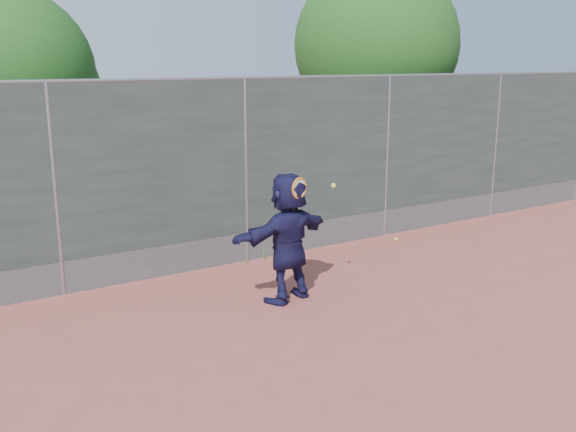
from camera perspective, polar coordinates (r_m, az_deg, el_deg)
ground at (r=8.11m, az=8.56°, el=-10.27°), size 80.00×80.00×0.00m
player at (r=8.81m, az=0.00°, el=-1.90°), size 1.75×0.88×1.81m
ball_ground at (r=12.08m, az=9.57°, el=-2.05°), size 0.07×0.07×0.07m
fence at (r=10.44m, az=-3.78°, el=4.35°), size 20.00×0.06×3.03m
swing_action at (r=8.54m, az=1.30°, el=2.40°), size 0.74×0.14×0.51m
tree_right at (r=14.84m, az=8.25°, el=14.41°), size 3.78×3.60×5.39m
tree_left at (r=12.28m, az=-23.08°, el=11.08°), size 3.15×3.00×4.53m
weed_clump at (r=10.82m, az=-1.99°, el=-3.18°), size 0.68×0.07×0.30m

